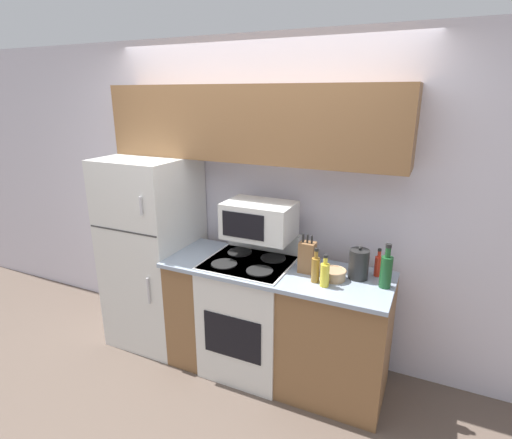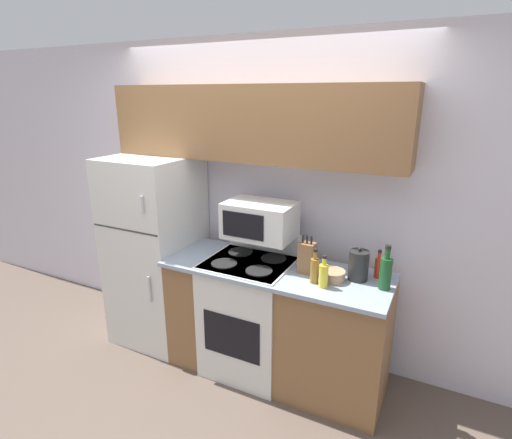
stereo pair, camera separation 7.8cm
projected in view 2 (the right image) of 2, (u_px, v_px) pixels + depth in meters
ground_plane at (220, 381)px, 3.07m from camera, size 12.00×12.00×0.00m
wall_back at (261, 200)px, 3.30m from camera, size 8.00×0.05×2.55m
lower_cabinets at (275, 322)px, 3.04m from camera, size 1.65×0.61×0.91m
refrigerator at (156, 250)px, 3.47m from camera, size 0.67×0.70×1.63m
upper_cabinets at (250, 123)px, 2.96m from camera, size 2.33×0.31×0.55m
stove at (250, 314)px, 3.11m from camera, size 0.63×0.59×1.08m
microwave at (260, 220)px, 2.96m from camera, size 0.51×0.35×0.27m
knife_block at (307, 258)px, 2.78m from camera, size 0.11×0.09×0.28m
bowl at (333, 275)px, 2.68m from camera, size 0.16×0.16×0.07m
bottle_vinegar at (315, 269)px, 2.64m from camera, size 0.06×0.06×0.24m
bottle_hot_sauce at (378, 267)px, 2.71m from camera, size 0.05×0.05×0.20m
bottle_wine_green at (386, 272)px, 2.54m from camera, size 0.08×0.08×0.30m
bottle_cooking_spray at (324, 275)px, 2.58m from camera, size 0.06×0.06×0.22m
kettle at (358, 265)px, 2.68m from camera, size 0.13×0.13×0.23m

